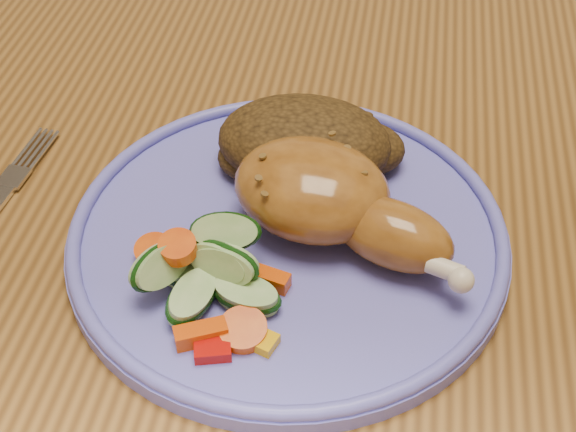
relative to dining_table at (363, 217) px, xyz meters
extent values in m
cube|color=brown|center=(0.00, 0.00, 0.06)|extent=(0.90, 1.40, 0.04)
cube|color=brown|center=(-0.39, 0.64, -0.31)|extent=(0.06, 0.06, 0.71)
cube|color=#4C2D16|center=(0.00, 0.55, -0.24)|extent=(0.42, 0.42, 0.04)
cylinder|color=#4C2D16|center=(-0.18, 0.37, -0.46)|extent=(0.04, 0.04, 0.41)
cylinder|color=#4C2D16|center=(-0.18, 0.73, -0.46)|extent=(0.04, 0.04, 0.41)
cylinder|color=#4C2D16|center=(0.18, 0.37, -0.46)|extent=(0.04, 0.04, 0.41)
cylinder|color=#4C2D16|center=(0.18, 0.73, -0.46)|extent=(0.04, 0.04, 0.41)
cylinder|color=#5E5DC6|center=(-0.05, -0.12, 0.09)|extent=(0.30, 0.30, 0.01)
torus|color=#5E5DC6|center=(-0.05, -0.12, 0.10)|extent=(0.30, 0.30, 0.01)
ellipsoid|color=#945B1F|center=(-0.03, -0.11, 0.12)|extent=(0.13, 0.11, 0.06)
ellipsoid|color=#945B1F|center=(0.02, -0.14, 0.12)|extent=(0.10, 0.07, 0.04)
sphere|color=beige|center=(0.07, -0.17, 0.12)|extent=(0.02, 0.02, 0.02)
ellipsoid|color=#402B10|center=(-0.05, -0.05, 0.12)|extent=(0.13, 0.09, 0.06)
ellipsoid|color=#402B10|center=(0.00, -0.04, 0.11)|extent=(0.06, 0.05, 0.03)
ellipsoid|color=#402B10|center=(-0.08, -0.06, 0.11)|extent=(0.05, 0.05, 0.03)
cube|color=#A50A05|center=(-0.08, -0.23, 0.10)|extent=(0.03, 0.02, 0.01)
cube|color=#E5A507|center=(-0.05, -0.22, 0.10)|extent=(0.02, 0.02, 0.01)
cube|color=#E55407|center=(-0.08, -0.22, 0.10)|extent=(0.03, 0.02, 0.01)
cube|color=#E55407|center=(-0.05, -0.17, 0.10)|extent=(0.03, 0.02, 0.01)
cylinder|color=#E55407|center=(-0.13, -0.16, 0.10)|extent=(0.03, 0.03, 0.02)
cylinder|color=#E55407|center=(-0.06, -0.22, 0.10)|extent=(0.03, 0.03, 0.02)
cylinder|color=#E55407|center=(-0.11, -0.18, 0.13)|extent=(0.02, 0.03, 0.01)
cylinder|color=#ABCB84|center=(-0.08, -0.18, 0.12)|extent=(0.05, 0.03, 0.04)
cylinder|color=#ABCB84|center=(-0.10, -0.17, 0.10)|extent=(0.06, 0.06, 0.02)
cylinder|color=#ABCB84|center=(-0.06, -0.19, 0.10)|extent=(0.05, 0.05, 0.02)
cylinder|color=#ABCB84|center=(-0.12, -0.19, 0.12)|extent=(0.05, 0.05, 0.04)
cylinder|color=#ABCB84|center=(-0.10, -0.20, 0.11)|extent=(0.05, 0.05, 0.02)
cylinder|color=#ABCB84|center=(-0.08, -0.16, 0.13)|extent=(0.05, 0.04, 0.04)
cylinder|color=#ABCB84|center=(-0.08, -0.17, 0.12)|extent=(0.05, 0.04, 0.04)
cube|color=silver|center=(-0.26, -0.09, 0.09)|extent=(0.03, 0.07, 0.00)
camera|label=1|loc=(0.01, -0.51, 0.49)|focal=50.00mm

